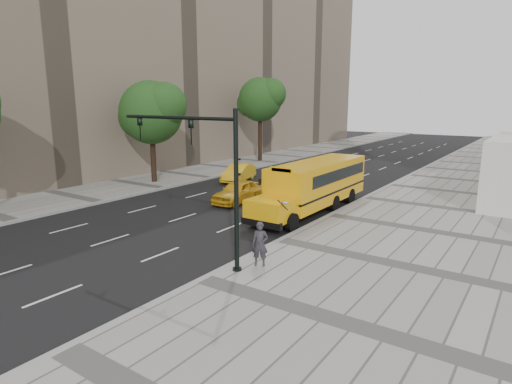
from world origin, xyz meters
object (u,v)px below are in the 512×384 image
Objects in this scene: school_bus at (316,182)px; traffic_signal at (208,168)px; taxi_far at (239,173)px; taxi_near at (238,191)px; tree_c at (261,99)px; tree_b at (152,112)px; pedestrian at (260,244)px.

traffic_signal reaches higher than school_bus.
traffic_signal is (10.47, -15.96, 3.36)m from taxi_far.
taxi_near is 11.85m from traffic_signal.
tree_c reaches higher than school_bus.
tree_b is at bearing 168.22° from taxi_near.
taxi_near is at bearing 108.22° from pedestrian.
traffic_signal is at bearing -61.74° from taxi_near.
tree_b is 15.65m from tree_c.
traffic_signal reaches higher than pedestrian.
tree_c is 31.85m from pedestrian.
tree_b reaches higher than taxi_far.
school_bus is (14.90, -0.37, -4.04)m from tree_b.
traffic_signal is at bearing -71.20° from taxi_far.
taxi_far is (-4.61, 6.23, -0.01)m from taxi_near.
taxi_far is at bearing 152.69° from school_bus.
pedestrian is (12.35, -15.05, 0.33)m from taxi_far.
pedestrian is at bearing -65.09° from taxi_far.
taxi_far is 2.44× the size of pedestrian.
taxi_far is at bearing 106.34° from pedestrian.
tree_b reaches higher than traffic_signal.
traffic_signal is (-1.88, -0.91, 3.03)m from pedestrian.
school_bus is at bearing -41.78° from taxi_far.
traffic_signal is at bearing -86.37° from school_bus.
school_bus is (14.91, -15.98, -5.09)m from tree_c.
tree_b is 15.45m from school_bus.
school_bus is 6.37× the size of pedestrian.
taxi_near is 0.98× the size of taxi_far.
taxi_near is at bearing -167.21° from school_bus.
traffic_signal is at bearing -35.87° from tree_b.
taxi_far is at bearing 42.44° from tree_b.
tree_b is at bearing 144.13° from traffic_signal.
pedestrian reaches higher than taxi_near.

